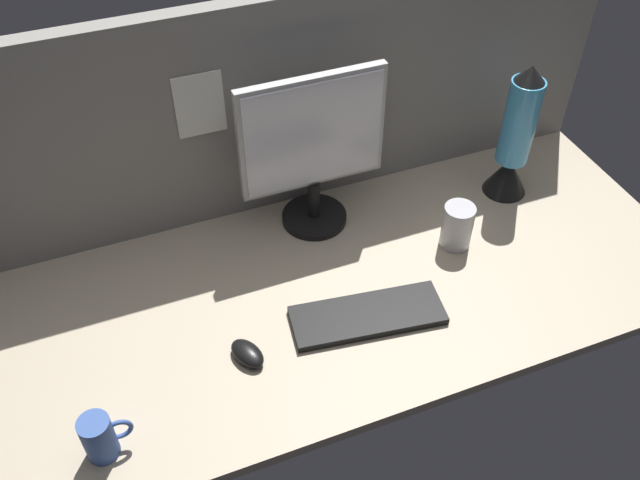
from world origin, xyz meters
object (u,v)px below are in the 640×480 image
keyboard (369,315)px  mug_steel (457,226)px  mug_ceramic_blue (100,437)px  mouse (247,353)px  lava_lamp (515,142)px  monitor (313,147)px

keyboard → mug_steel: (31.99, 15.26, 5.32)cm
mug_steel → mug_ceramic_blue: bearing=-163.9°
mouse → mug_steel: bearing=-8.3°
keyboard → lava_lamp: size_ratio=0.91×
monitor → lava_lamp: 57.39cm
keyboard → lava_lamp: (56.49, 29.72, 16.09)cm
keyboard → mug_ceramic_blue: mug_ceramic_blue is taller
monitor → mug_steel: size_ratio=3.54×
keyboard → mouse: mouse is taller
mouse → mug_ceramic_blue: size_ratio=0.86×
mouse → mug_ceramic_blue: 36.47cm
mug_ceramic_blue → lava_lamp: size_ratio=0.27×
mug_steel → mouse: bearing=-165.7°
keyboard → mug_steel: 35.84cm
mouse → mug_steel: (63.00, 16.03, 4.62)cm
mouse → monitor: bearing=28.9°
monitor → keyboard: monitor is taller
keyboard → mug_ceramic_blue: (-65.24, -12.73, 4.63)cm
monitor → mug_steel: 43.34cm
monitor → mug_ceramic_blue: size_ratio=4.00×
monitor → keyboard: 45.14cm
monitor → mouse: monitor is taller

